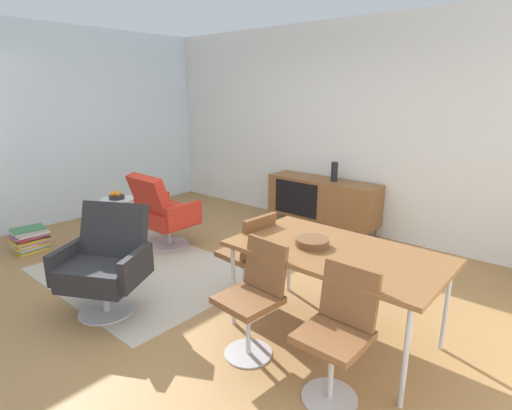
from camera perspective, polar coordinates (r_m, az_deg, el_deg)
The scene contains 16 objects.
ground_plane at distance 4.21m, azimuth -7.72°, elevation -11.20°, with size 8.32×8.32×0.00m, color #9E7242.
wall_back at distance 5.82m, azimuth 11.54°, elevation 10.55°, with size 6.80×0.12×2.80m, color silver.
wall_window_left at distance 6.55m, azimuth -27.46°, elevation 9.67°, with size 0.12×5.60×2.80m, color silver.
sideboard at distance 5.74m, azimuth 9.28°, elevation 0.84°, with size 1.60×0.45×0.72m.
vase_cobalt at distance 5.57m, azimuth 10.94°, elevation 4.62°, with size 0.09×0.09×0.26m.
dining_table at distance 3.17m, azimuth 11.21°, elevation -6.89°, with size 1.60×0.90×0.74m.
wooden_bowl_on_table at distance 3.19m, azimuth 7.90°, elevation -5.19°, with size 0.26×0.26×0.06m, color brown.
dining_chair_front_right at distance 2.69m, azimuth 11.46°, elevation -16.82°, with size 0.40×0.43×0.86m.
dining_chair_near_window at distance 3.73m, azimuth -0.98°, elevation -6.80°, with size 0.45×0.43×0.86m.
dining_chair_front_left at distance 3.03m, azimuth -0.29°, elevation -12.46°, with size 0.43×0.45×0.86m.
lounge_chair_red at distance 5.15m, azimuth -12.92°, elevation -0.79°, with size 0.73×0.67×0.95m.
armchair_black_shell at distance 3.83m, azimuth -20.31°, elevation -7.27°, with size 0.88×0.87×0.95m.
side_table_round at distance 5.72m, azimuth -18.78°, elevation -1.09°, with size 0.44×0.44×0.52m.
fruit_bowl at distance 5.66m, azimuth -18.99°, elevation 1.22°, with size 0.20×0.20×0.11m.
magazine_stack at distance 5.72m, azimuth -29.16°, elevation -4.20°, with size 0.32×0.42×0.29m.
area_rug at distance 4.63m, azimuth -15.45°, elevation -9.02°, with size 2.20×1.70×0.01m, color #B7AD99.
Camera 1 is at (2.85, -2.45, 1.91)m, focal length 28.48 mm.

